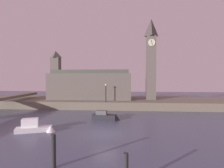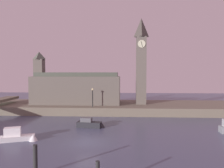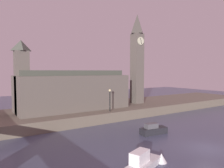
{
  "view_description": "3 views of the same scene",
  "coord_description": "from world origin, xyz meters",
  "px_view_note": "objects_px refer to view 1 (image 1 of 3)",
  "views": [
    {
      "loc": [
        2.24,
        -19.58,
        6.07
      ],
      "look_at": [
        -0.52,
        16.18,
        4.82
      ],
      "focal_mm": 29.7,
      "sensor_mm": 36.0,
      "label": 1
    },
    {
      "loc": [
        3.87,
        -23.0,
        7.53
      ],
      "look_at": [
        1.87,
        15.18,
        5.65
      ],
      "focal_mm": 34.61,
      "sensor_mm": 36.0,
      "label": 2
    },
    {
      "loc": [
        -19.35,
        -12.2,
        7.63
      ],
      "look_at": [
        -0.15,
        16.83,
        5.53
      ],
      "focal_mm": 34.82,
      "sensor_mm": 36.0,
      "label": 3
    }
  ],
  "objects_px": {
    "parliament_hall": "(89,84)",
    "streetlamp": "(106,90)",
    "boat_barge_dark": "(106,116)",
    "clock_tower": "(151,58)",
    "mooring_post_left": "(53,151)",
    "boat_ferry_white": "(37,127)"
  },
  "relations": [
    {
      "from": "clock_tower",
      "to": "mooring_post_left",
      "type": "xyz_separation_m",
      "value": [
        -9.96,
        -27.27,
        -9.02
      ]
    },
    {
      "from": "clock_tower",
      "to": "boat_ferry_white",
      "type": "xyz_separation_m",
      "value": [
        -15.08,
        -19.3,
        -9.69
      ]
    },
    {
      "from": "parliament_hall",
      "to": "streetlamp",
      "type": "relative_size",
      "value": 5.16
    },
    {
      "from": "mooring_post_left",
      "to": "boat_ferry_white",
      "type": "bearing_deg",
      "value": 122.73
    },
    {
      "from": "clock_tower",
      "to": "boat_barge_dark",
      "type": "bearing_deg",
      "value": -121.49
    },
    {
      "from": "parliament_hall",
      "to": "boat_ferry_white",
      "type": "distance_m",
      "value": 20.22
    },
    {
      "from": "mooring_post_left",
      "to": "parliament_hall",
      "type": "bearing_deg",
      "value": 96.67
    },
    {
      "from": "boat_ferry_white",
      "to": "streetlamp",
      "type": "bearing_deg",
      "value": 67.73
    },
    {
      "from": "parliament_hall",
      "to": "streetlamp",
      "type": "height_order",
      "value": "parliament_hall"
    },
    {
      "from": "boat_barge_dark",
      "to": "parliament_hall",
      "type": "bearing_deg",
      "value": 111.42
    },
    {
      "from": "clock_tower",
      "to": "mooring_post_left",
      "type": "height_order",
      "value": "clock_tower"
    },
    {
      "from": "clock_tower",
      "to": "parliament_hall",
      "type": "distance_m",
      "value": 14.34
    },
    {
      "from": "parliament_hall",
      "to": "boat_barge_dark",
      "type": "xyz_separation_m",
      "value": [
        5.25,
        -13.38,
        -4.07
      ]
    },
    {
      "from": "streetlamp",
      "to": "boat_ferry_white",
      "type": "xyz_separation_m",
      "value": [
        -6.11,
        -14.92,
        -3.17
      ]
    },
    {
      "from": "clock_tower",
      "to": "mooring_post_left",
      "type": "bearing_deg",
      "value": -110.07
    },
    {
      "from": "boat_ferry_white",
      "to": "boat_barge_dark",
      "type": "distance_m",
      "value": 9.53
    },
    {
      "from": "streetlamp",
      "to": "boat_barge_dark",
      "type": "xyz_separation_m",
      "value": [
        1.02,
        -8.6,
        -3.14
      ]
    },
    {
      "from": "clock_tower",
      "to": "boat_barge_dark",
      "type": "distance_m",
      "value": 18.02
    },
    {
      "from": "parliament_hall",
      "to": "boat_barge_dark",
      "type": "relative_size",
      "value": 4.29
    },
    {
      "from": "boat_ferry_white",
      "to": "boat_barge_dark",
      "type": "xyz_separation_m",
      "value": [
        7.13,
        6.32,
        0.04
      ]
    },
    {
      "from": "parliament_hall",
      "to": "mooring_post_left",
      "type": "bearing_deg",
      "value": -83.33
    },
    {
      "from": "clock_tower",
      "to": "boat_barge_dark",
      "type": "relative_size",
      "value": 4.14
    }
  ]
}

